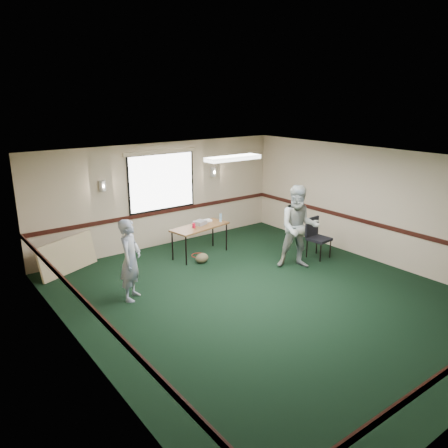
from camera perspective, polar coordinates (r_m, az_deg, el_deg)
ground at (r=8.81m, az=5.14°, el=-9.44°), size 8.00×8.00×0.00m
room_shell at (r=9.87m, az=-2.87°, el=3.20°), size 8.00×8.02×8.00m
folding_table at (r=10.74m, az=-3.15°, el=-0.55°), size 1.60×0.87×0.76m
projector at (r=10.83m, az=-3.17°, el=0.17°), size 0.36×0.33×0.10m
game_console at (r=11.10m, az=-2.18°, el=0.46°), size 0.20×0.16×0.05m
red_cup at (r=10.56m, az=-3.96°, el=-0.21°), size 0.08×0.08×0.12m
water_bottle at (r=11.04m, az=-0.45°, el=0.82°), size 0.06×0.06×0.21m
duffel_bag at (r=10.43m, az=-2.91°, el=-4.47°), size 0.40×0.35×0.24m
cable_coil at (r=10.92m, az=-3.38°, el=-4.10°), size 0.40×0.40×0.02m
folded_table at (r=10.42m, az=-19.75°, el=-3.90°), size 1.48×0.82×0.78m
conference_chair at (r=10.90m, az=11.93°, el=-1.33°), size 0.53×0.54×0.98m
person_left at (r=8.59m, az=-12.12°, el=-4.60°), size 0.69×0.69×1.62m
person_right at (r=10.05m, az=9.74°, el=-0.42°), size 1.18×1.14×1.92m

